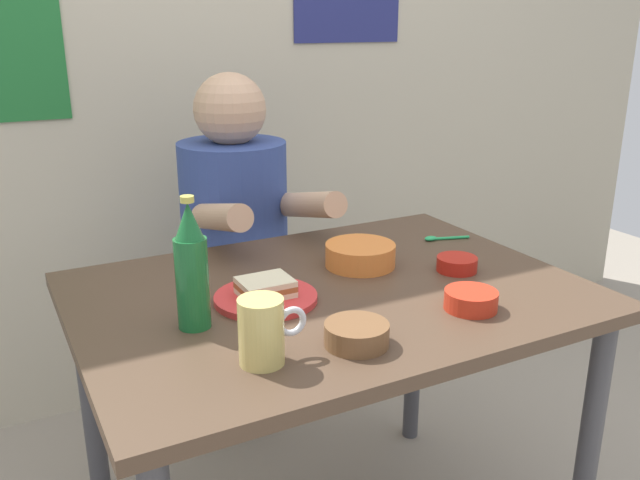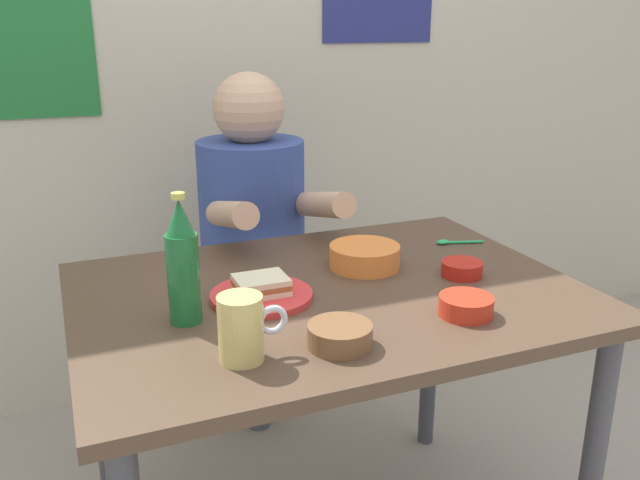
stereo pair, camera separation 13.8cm
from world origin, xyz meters
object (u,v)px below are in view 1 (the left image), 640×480
at_px(plate_orange, 266,298).
at_px(person_seated, 235,211).
at_px(beer_mug, 263,331).
at_px(dining_table, 330,327).
at_px(sandwich, 265,287).
at_px(soup_bowl_orange, 360,254).
at_px(stool, 239,335).
at_px(beer_bottle, 192,269).

bearing_deg(plate_orange, person_seated, 74.83).
bearing_deg(beer_mug, dining_table, 42.25).
distance_m(sandwich, soup_bowl_orange, 0.30).
distance_m(dining_table, stool, 0.70).
bearing_deg(beer_bottle, soup_bowl_orange, 17.11).
relative_size(stool, beer_mug, 3.57).
bearing_deg(soup_bowl_orange, dining_table, -144.22).
xyz_separation_m(person_seated, plate_orange, (-0.17, -0.61, -0.02)).
bearing_deg(plate_orange, stool, 75.09).
xyz_separation_m(dining_table, stool, (0.01, 0.63, -0.30)).
height_order(person_seated, beer_mug, person_seated).
bearing_deg(soup_bowl_orange, person_seated, 103.20).
bearing_deg(person_seated, beer_mug, -107.83).
relative_size(stool, sandwich, 4.09).
bearing_deg(dining_table, beer_mug, -137.75).
xyz_separation_m(dining_table, beer_mug, (-0.26, -0.24, 0.15)).
bearing_deg(person_seated, stool, 90.00).
height_order(plate_orange, beer_bottle, beer_bottle).
relative_size(dining_table, soup_bowl_orange, 6.47).
distance_m(stool, sandwich, 0.77).
relative_size(sandwich, soup_bowl_orange, 0.65).
height_order(dining_table, plate_orange, plate_orange).
xyz_separation_m(dining_table, beer_bottle, (-0.32, -0.04, 0.21)).
height_order(plate_orange, soup_bowl_orange, soup_bowl_orange).
relative_size(plate_orange, sandwich, 2.00).
distance_m(person_seated, beer_bottle, 0.75).
relative_size(stool, plate_orange, 2.05).
bearing_deg(dining_table, soup_bowl_orange, 35.78).
height_order(beer_mug, soup_bowl_orange, beer_mug).
xyz_separation_m(sandwich, soup_bowl_orange, (0.29, 0.09, -0.00)).
height_order(dining_table, beer_bottle, beer_bottle).
relative_size(dining_table, beer_bottle, 4.20).
xyz_separation_m(person_seated, sandwich, (-0.17, -0.61, 0.01)).
height_order(stool, beer_bottle, beer_bottle).
relative_size(sandwich, beer_bottle, 0.42).
relative_size(sandwich, beer_mug, 0.87).
relative_size(plate_orange, beer_bottle, 0.84).
distance_m(beer_mug, soup_bowl_orange, 0.52).
relative_size(dining_table, plate_orange, 5.00).
bearing_deg(person_seated, dining_table, -91.17).
bearing_deg(dining_table, plate_orange, 177.94).
bearing_deg(plate_orange, soup_bowl_orange, 17.64).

